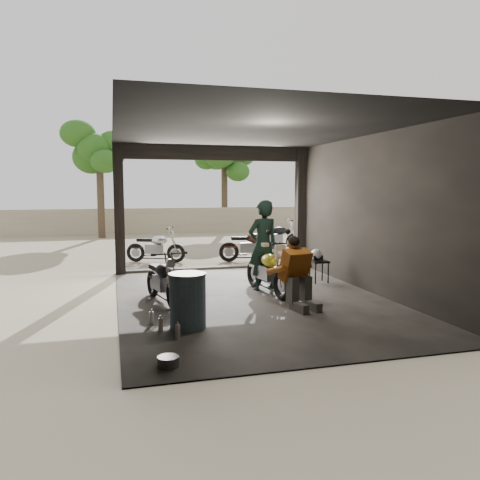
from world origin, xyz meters
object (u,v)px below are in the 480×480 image
outside_bike_a (155,245)px  outside_bike_c (276,235)px  helmet (316,255)px  left_bike (162,277)px  stool (319,264)px  sign_post (324,205)px  main_bike (267,267)px  outside_bike_b (251,243)px  rider (263,246)px  oil_drum (188,302)px  mechanic (299,275)px

outside_bike_a → outside_bike_c: 4.54m
outside_bike_c → helmet: (-1.02, -5.51, 0.10)m
left_bike → outside_bike_a: size_ratio=0.98×
stool → sign_post: size_ratio=0.21×
main_bike → outside_bike_b: 4.20m
rider → helmet: 1.50m
left_bike → rider: rider is taller
left_bike → outside_bike_a: (0.32, 4.94, 0.01)m
outside_bike_a → helmet: 5.09m
left_bike → outside_bike_b: (3.01, 4.34, 0.04)m
left_bike → stool: 3.73m
sign_post → helmet: bearing=-98.6°
outside_bike_b → rider: size_ratio=0.85×
oil_drum → rider: bearing=49.8°
stool → oil_drum: size_ratio=0.60×
outside_bike_a → outside_bike_b: size_ratio=0.94×
mechanic → stool: (1.32, 2.02, -0.18)m
left_bike → outside_bike_b: size_ratio=0.92×
outside_bike_c → oil_drum: 9.33m
outside_bike_a → helmet: (3.24, -3.92, 0.13)m
outside_bike_b → stool: size_ratio=3.14×
outside_bike_a → outside_bike_c: size_ratio=0.95×
left_bike → mechanic: mechanic is taller
left_bike → outside_bike_a: outside_bike_a is taller
main_bike → outside_bike_b: size_ratio=1.04×
rider → stool: size_ratio=3.67×
outside_bike_b → oil_drum: size_ratio=1.89×
main_bike → outside_bike_c: (2.44, 6.29, -0.02)m
mechanic → helmet: 2.44m
sign_post → left_bike: bearing=-123.2°
left_bike → outside_bike_c: bearing=42.6°
stool → outside_bike_a: bearing=129.5°
main_bike → helmet: (1.42, 0.78, 0.08)m
stool → helmet: size_ratio=1.83×
mechanic → oil_drum: (-2.08, -0.65, -0.19)m
outside_bike_c → oil_drum: (-4.37, -8.24, -0.11)m
left_bike → helmet: left_bike is taller
mechanic → oil_drum: 2.18m
sign_post → stool: bearing=-97.5°
outside_bike_a → helmet: bearing=-117.8°
outside_bike_b → sign_post: sign_post is taller
helmet → left_bike: bearing=-170.1°
outside_bike_a → outside_bike_b: (2.69, -0.59, 0.03)m
outside_bike_c → sign_post: size_ratio=0.66×
helmet → oil_drum: size_ratio=0.33×
stool → oil_drum: oil_drum is taller
outside_bike_b → outside_bike_c: bearing=-27.2°
main_bike → rider: (0.02, 0.35, 0.39)m
main_bike → rider: rider is taller
oil_drum → sign_post: size_ratio=0.35×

